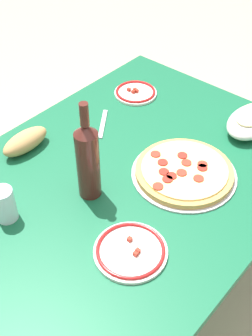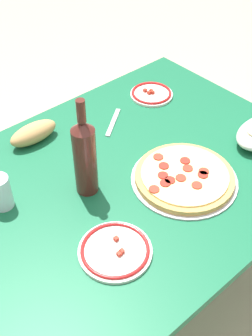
{
  "view_description": "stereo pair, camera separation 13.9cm",
  "coord_description": "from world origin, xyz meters",
  "px_view_note": "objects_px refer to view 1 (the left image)",
  "views": [
    {
      "loc": [
        0.77,
        0.67,
        1.7
      ],
      "look_at": [
        0.0,
        0.0,
        0.76
      ],
      "focal_mm": 46.46,
      "sensor_mm": 36.0,
      "label": 1
    },
    {
      "loc": [
        0.67,
        0.77,
        1.7
      ],
      "look_at": [
        0.0,
        0.0,
        0.76
      ],
      "focal_mm": 46.46,
      "sensor_mm": 36.0,
      "label": 2
    }
  ],
  "objects_px": {
    "side_plate_near": "(136,92)",
    "side_plate_far": "(131,251)",
    "dining_table": "(126,199)",
    "pepperoni_pizza": "(184,172)",
    "wine_bottle": "(88,160)",
    "bread_loaf": "(25,141)",
    "water_glass": "(4,204)",
    "baked_pasta_dish": "(252,120)"
  },
  "relations": [
    {
      "from": "side_plate_near",
      "to": "side_plate_far",
      "type": "xyz_separation_m",
      "value": [
        0.61,
        0.49,
        -0.0
      ]
    },
    {
      "from": "dining_table",
      "to": "pepperoni_pizza",
      "type": "relative_size",
      "value": 3.79
    },
    {
      "from": "side_plate_near",
      "to": "wine_bottle",
      "type": "bearing_deg",
      "value": 25.75
    },
    {
      "from": "pepperoni_pizza",
      "to": "side_plate_far",
      "type": "relative_size",
      "value": 1.68
    },
    {
      "from": "dining_table",
      "to": "bread_loaf",
      "type": "height_order",
      "value": "bread_loaf"
    },
    {
      "from": "pepperoni_pizza",
      "to": "side_plate_far",
      "type": "height_order",
      "value": "pepperoni_pizza"
    },
    {
      "from": "pepperoni_pizza",
      "to": "water_glass",
      "type": "relative_size",
      "value": 3.12
    },
    {
      "from": "water_glass",
      "to": "side_plate_far",
      "type": "distance_m",
      "value": 0.38
    },
    {
      "from": "water_glass",
      "to": "bread_loaf",
      "type": "bearing_deg",
      "value": -139.73
    },
    {
      "from": "wine_bottle",
      "to": "bread_loaf",
      "type": "distance_m",
      "value": 0.33
    },
    {
      "from": "wine_bottle",
      "to": "side_plate_near",
      "type": "distance_m",
      "value": 0.59
    },
    {
      "from": "wine_bottle",
      "to": "water_glass",
      "type": "distance_m",
      "value": 0.27
    },
    {
      "from": "baked_pasta_dish",
      "to": "water_glass",
      "type": "bearing_deg",
      "value": -21.23
    },
    {
      "from": "water_glass",
      "to": "side_plate_near",
      "type": "distance_m",
      "value": 0.76
    },
    {
      "from": "water_glass",
      "to": "baked_pasta_dish",
      "type": "bearing_deg",
      "value": 158.77
    },
    {
      "from": "water_glass",
      "to": "side_plate_far",
      "type": "bearing_deg",
      "value": 111.38
    },
    {
      "from": "dining_table",
      "to": "pepperoni_pizza",
      "type": "distance_m",
      "value": 0.23
    },
    {
      "from": "pepperoni_pizza",
      "to": "water_glass",
      "type": "xyz_separation_m",
      "value": [
        0.49,
        -0.29,
        0.04
      ]
    },
    {
      "from": "baked_pasta_dish",
      "to": "bread_loaf",
      "type": "xyz_separation_m",
      "value": [
        0.61,
        -0.53,
        -0.01
      ]
    },
    {
      "from": "wine_bottle",
      "to": "water_glass",
      "type": "bearing_deg",
      "value": -25.93
    },
    {
      "from": "pepperoni_pizza",
      "to": "baked_pasta_dish",
      "type": "height_order",
      "value": "baked_pasta_dish"
    },
    {
      "from": "wine_bottle",
      "to": "side_plate_near",
      "type": "height_order",
      "value": "wine_bottle"
    },
    {
      "from": "baked_pasta_dish",
      "to": "bread_loaf",
      "type": "distance_m",
      "value": 0.8
    },
    {
      "from": "wine_bottle",
      "to": "bread_loaf",
      "type": "relative_size",
      "value": 1.84
    },
    {
      "from": "dining_table",
      "to": "baked_pasta_dish",
      "type": "xyz_separation_m",
      "value": [
        -0.48,
        0.18,
        0.16
      ]
    },
    {
      "from": "baked_pasta_dish",
      "to": "side_plate_far",
      "type": "bearing_deg",
      "value": 2.25
    },
    {
      "from": "wine_bottle",
      "to": "side_plate_far",
      "type": "height_order",
      "value": "wine_bottle"
    },
    {
      "from": "dining_table",
      "to": "bread_loaf",
      "type": "bearing_deg",
      "value": -69.78
    },
    {
      "from": "wine_bottle",
      "to": "water_glass",
      "type": "height_order",
      "value": "wine_bottle"
    },
    {
      "from": "baked_pasta_dish",
      "to": "wine_bottle",
      "type": "relative_size",
      "value": 0.73
    },
    {
      "from": "side_plate_near",
      "to": "side_plate_far",
      "type": "distance_m",
      "value": 0.78
    },
    {
      "from": "water_glass",
      "to": "side_plate_far",
      "type": "relative_size",
      "value": 0.54
    },
    {
      "from": "pepperoni_pizza",
      "to": "water_glass",
      "type": "distance_m",
      "value": 0.57
    },
    {
      "from": "bread_loaf",
      "to": "wine_bottle",
      "type": "bearing_deg",
      "value": 89.0
    },
    {
      "from": "dining_table",
      "to": "water_glass",
      "type": "height_order",
      "value": "water_glass"
    },
    {
      "from": "dining_table",
      "to": "bread_loaf",
      "type": "distance_m",
      "value": 0.4
    },
    {
      "from": "water_glass",
      "to": "side_plate_near",
      "type": "height_order",
      "value": "water_glass"
    },
    {
      "from": "dining_table",
      "to": "bread_loaf",
      "type": "xyz_separation_m",
      "value": [
        0.13,
        -0.34,
        0.15
      ]
    },
    {
      "from": "wine_bottle",
      "to": "baked_pasta_dish",
      "type": "bearing_deg",
      "value": 160.63
    },
    {
      "from": "side_plate_near",
      "to": "dining_table",
      "type": "bearing_deg",
      "value": 36.23
    },
    {
      "from": "dining_table",
      "to": "wine_bottle",
      "type": "distance_m",
      "value": 0.29
    },
    {
      "from": "dining_table",
      "to": "side_plate_far",
      "type": "relative_size",
      "value": 6.35
    }
  ]
}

